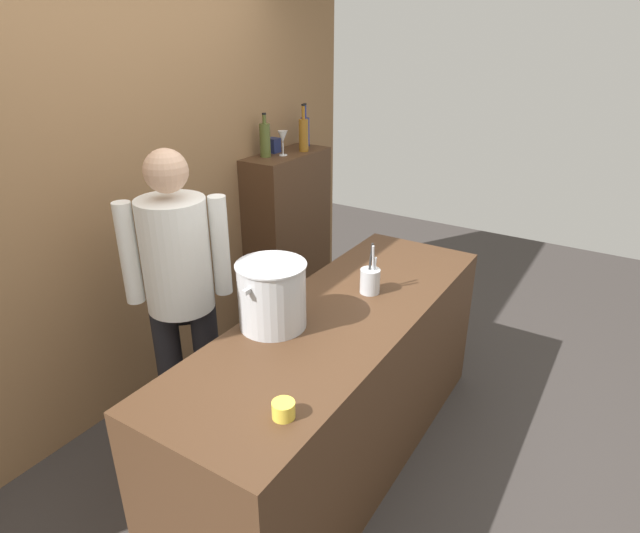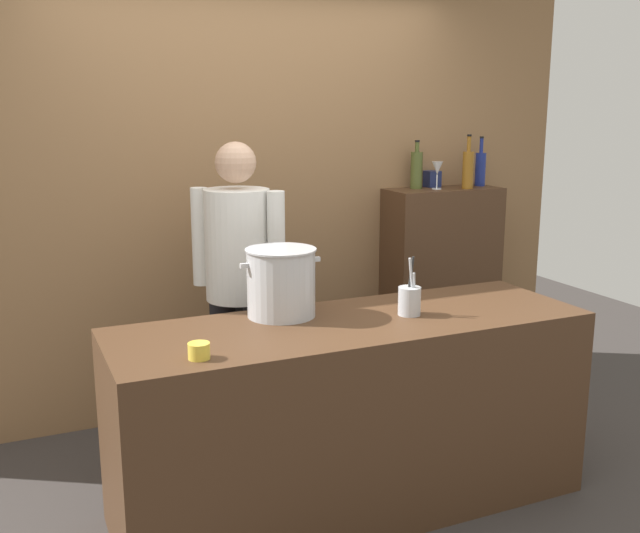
{
  "view_description": "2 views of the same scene",
  "coord_description": "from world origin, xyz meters",
  "px_view_note": "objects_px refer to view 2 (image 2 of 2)",
  "views": [
    {
      "loc": [
        -1.95,
        -1.11,
        2.15
      ],
      "look_at": [
        0.29,
        0.29,
        0.97
      ],
      "focal_mm": 29.66,
      "sensor_mm": 36.0,
      "label": 1
    },
    {
      "loc": [
        -1.4,
        -2.78,
        1.83
      ],
      "look_at": [
        0.02,
        0.39,
        1.07
      ],
      "focal_mm": 40.83,
      "sensor_mm": 36.0,
      "label": 2
    }
  ],
  "objects_px": {
    "chef": "(239,276)",
    "wine_bottle_amber": "(468,169)",
    "stockpot_large": "(281,282)",
    "wine_bottle_cobalt": "(480,168)",
    "butter_jar": "(199,351)",
    "spice_tin_navy": "(432,179)",
    "utensil_crock": "(410,300)",
    "wine_bottle_olive": "(417,169)",
    "wine_glass_wide": "(437,169)"
  },
  "relations": [
    {
      "from": "chef",
      "to": "utensil_crock",
      "type": "xyz_separation_m",
      "value": [
        0.55,
        -0.81,
        0.0
      ]
    },
    {
      "from": "butter_jar",
      "to": "wine_bottle_amber",
      "type": "bearing_deg",
      "value": 31.94
    },
    {
      "from": "butter_jar",
      "to": "spice_tin_navy",
      "type": "height_order",
      "value": "spice_tin_navy"
    },
    {
      "from": "wine_bottle_cobalt",
      "to": "utensil_crock",
      "type": "bearing_deg",
      "value": -135.72
    },
    {
      "from": "stockpot_large",
      "to": "wine_bottle_cobalt",
      "type": "distance_m",
      "value": 2.12
    },
    {
      "from": "chef",
      "to": "wine_glass_wide",
      "type": "height_order",
      "value": "chef"
    },
    {
      "from": "wine_bottle_olive",
      "to": "wine_bottle_cobalt",
      "type": "distance_m",
      "value": 0.48
    },
    {
      "from": "chef",
      "to": "wine_bottle_olive",
      "type": "height_order",
      "value": "chef"
    },
    {
      "from": "wine_bottle_amber",
      "to": "spice_tin_navy",
      "type": "distance_m",
      "value": 0.24
    },
    {
      "from": "stockpot_large",
      "to": "wine_bottle_cobalt",
      "type": "height_order",
      "value": "wine_bottle_cobalt"
    },
    {
      "from": "stockpot_large",
      "to": "spice_tin_navy",
      "type": "bearing_deg",
      "value": 36.24
    },
    {
      "from": "chef",
      "to": "wine_bottle_amber",
      "type": "height_order",
      "value": "chef"
    },
    {
      "from": "wine_bottle_amber",
      "to": "spice_tin_navy",
      "type": "bearing_deg",
      "value": 132.68
    },
    {
      "from": "utensil_crock",
      "to": "spice_tin_navy",
      "type": "height_order",
      "value": "spice_tin_navy"
    },
    {
      "from": "chef",
      "to": "utensil_crock",
      "type": "bearing_deg",
      "value": 169.27
    },
    {
      "from": "butter_jar",
      "to": "wine_bottle_cobalt",
      "type": "xyz_separation_m",
      "value": [
        2.31,
        1.43,
        0.5
      ]
    },
    {
      "from": "wine_bottle_olive",
      "to": "wine_bottle_cobalt",
      "type": "relative_size",
      "value": 0.95
    },
    {
      "from": "chef",
      "to": "stockpot_large",
      "type": "relative_size",
      "value": 4.36
    },
    {
      "from": "butter_jar",
      "to": "stockpot_large",
      "type": "bearing_deg",
      "value": 40.01
    },
    {
      "from": "chef",
      "to": "wine_bottle_cobalt",
      "type": "xyz_separation_m",
      "value": [
        1.83,
        0.44,
        0.47
      ]
    },
    {
      "from": "butter_jar",
      "to": "spice_tin_navy",
      "type": "bearing_deg",
      "value": 37.21
    },
    {
      "from": "wine_bottle_olive",
      "to": "wine_glass_wide",
      "type": "height_order",
      "value": "wine_bottle_olive"
    },
    {
      "from": "chef",
      "to": "wine_glass_wide",
      "type": "bearing_deg",
      "value": -120.42
    },
    {
      "from": "chef",
      "to": "wine_bottle_amber",
      "type": "relative_size",
      "value": 4.81
    },
    {
      "from": "utensil_crock",
      "to": "spice_tin_navy",
      "type": "xyz_separation_m",
      "value": [
        0.95,
        1.32,
        0.4
      ]
    },
    {
      "from": "wine_bottle_cobalt",
      "to": "wine_glass_wide",
      "type": "height_order",
      "value": "wine_bottle_cobalt"
    },
    {
      "from": "stockpot_large",
      "to": "wine_glass_wide",
      "type": "xyz_separation_m",
      "value": [
        1.44,
        0.97,
        0.39
      ]
    },
    {
      "from": "stockpot_large",
      "to": "utensil_crock",
      "type": "distance_m",
      "value": 0.59
    },
    {
      "from": "utensil_crock",
      "to": "wine_bottle_amber",
      "type": "xyz_separation_m",
      "value": [
        1.11,
        1.15,
        0.47
      ]
    },
    {
      "from": "chef",
      "to": "stockpot_large",
      "type": "xyz_separation_m",
      "value": [
        0.01,
        -0.58,
        0.09
      ]
    },
    {
      "from": "wine_glass_wide",
      "to": "spice_tin_navy",
      "type": "relative_size",
      "value": 1.67
    },
    {
      "from": "utensil_crock",
      "to": "wine_glass_wide",
      "type": "distance_m",
      "value": 1.57
    },
    {
      "from": "spice_tin_navy",
      "to": "wine_bottle_amber",
      "type": "bearing_deg",
      "value": -47.32
    },
    {
      "from": "utensil_crock",
      "to": "wine_bottle_cobalt",
      "type": "xyz_separation_m",
      "value": [
        1.28,
        1.25,
        0.46
      ]
    },
    {
      "from": "stockpot_large",
      "to": "wine_bottle_cobalt",
      "type": "bearing_deg",
      "value": 29.33
    },
    {
      "from": "wine_bottle_olive",
      "to": "spice_tin_navy",
      "type": "height_order",
      "value": "wine_bottle_olive"
    },
    {
      "from": "chef",
      "to": "stockpot_large",
      "type": "height_order",
      "value": "chef"
    },
    {
      "from": "wine_bottle_cobalt",
      "to": "spice_tin_navy",
      "type": "xyz_separation_m",
      "value": [
        -0.33,
        0.07,
        -0.07
      ]
    },
    {
      "from": "wine_bottle_cobalt",
      "to": "chef",
      "type": "bearing_deg",
      "value": -166.53
    },
    {
      "from": "utensil_crock",
      "to": "wine_bottle_olive",
      "type": "distance_m",
      "value": 1.57
    },
    {
      "from": "wine_bottle_olive",
      "to": "wine_bottle_amber",
      "type": "bearing_deg",
      "value": -22.65
    },
    {
      "from": "butter_jar",
      "to": "wine_glass_wide",
      "type": "relative_size",
      "value": 0.48
    },
    {
      "from": "utensil_crock",
      "to": "wine_bottle_cobalt",
      "type": "relative_size",
      "value": 0.83
    },
    {
      "from": "wine_bottle_cobalt",
      "to": "wine_bottle_amber",
      "type": "bearing_deg",
      "value": -149.48
    },
    {
      "from": "wine_bottle_olive",
      "to": "wine_glass_wide",
      "type": "xyz_separation_m",
      "value": [
        0.1,
        -0.08,
        0.0
      ]
    },
    {
      "from": "butter_jar",
      "to": "wine_glass_wide",
      "type": "distance_m",
      "value": 2.43
    },
    {
      "from": "stockpot_large",
      "to": "spice_tin_navy",
      "type": "relative_size",
      "value": 3.59
    },
    {
      "from": "utensil_crock",
      "to": "butter_jar",
      "type": "height_order",
      "value": "utensil_crock"
    },
    {
      "from": "chef",
      "to": "wine_glass_wide",
      "type": "relative_size",
      "value": 9.35
    },
    {
      "from": "spice_tin_navy",
      "to": "utensil_crock",
      "type": "bearing_deg",
      "value": -125.79
    }
  ]
}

